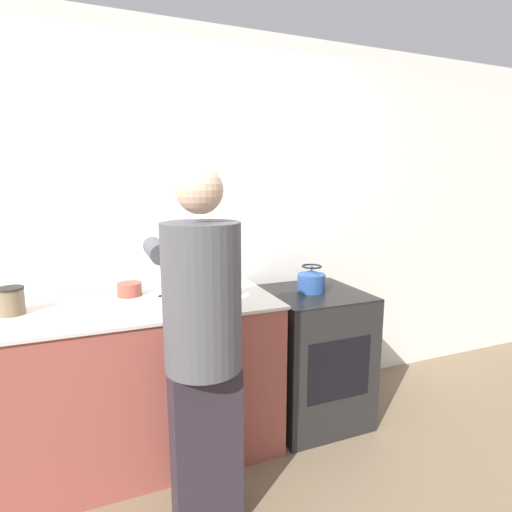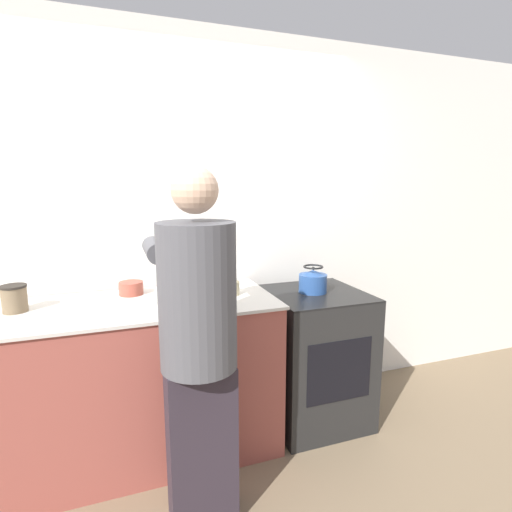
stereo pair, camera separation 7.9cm
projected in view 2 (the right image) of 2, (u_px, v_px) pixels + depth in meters
The scene contains 11 objects.
ground_plane at pixel (202, 477), 2.22m from camera, with size 12.00×12.00×0.00m, color #7A664C.
wall_back at pixel (174, 230), 2.67m from camera, with size 8.00×0.05×2.60m.
counter at pixel (132, 381), 2.33m from camera, with size 1.69×0.70×0.94m.
oven at pixel (314, 356), 2.71m from camera, with size 0.62×0.64×0.90m.
person at pixel (198, 340), 1.81m from camera, with size 0.39×0.63×1.68m.
cutting_board at pixel (171, 298), 2.35m from camera, with size 0.30×0.18×0.02m.
knife at pixel (175, 295), 2.36m from camera, with size 0.20×0.10×0.01m.
kettle at pixel (313, 281), 2.63m from camera, with size 0.18×0.18×0.18m.
bowl_prep at pixel (131, 288), 2.44m from camera, with size 0.14×0.14×0.08m.
bowl_mixing at pixel (230, 288), 2.44m from camera, with size 0.12×0.12×0.08m.
canister_jar at pixel (14, 298), 2.11m from camera, with size 0.13×0.13×0.15m.
Camera 2 is at (-0.38, -1.94, 1.61)m, focal length 28.00 mm.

